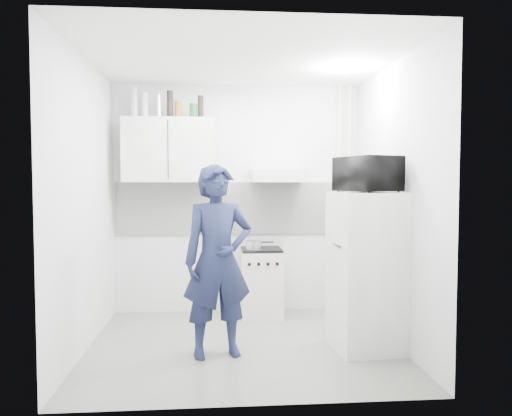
{
  "coord_description": "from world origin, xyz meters",
  "views": [
    {
      "loc": [
        -0.25,
        -4.51,
        1.5
      ],
      "look_at": [
        0.14,
        0.3,
        1.25
      ],
      "focal_mm": 35.0,
      "sensor_mm": 36.0,
      "label": 1
    }
  ],
  "objects": [
    {
      "name": "upper_cabinet",
      "position": [
        -0.75,
        1.07,
        1.85
      ],
      "size": [
        1.0,
        0.35,
        0.7
      ],
      "primitive_type": "cube",
      "color": "white",
      "rests_on": "wall_back"
    },
    {
      "name": "pipe_b",
      "position": [
        1.18,
        1.17,
        1.3
      ],
      "size": [
        0.04,
        0.04,
        2.6
      ],
      "primitive_type": "cylinder",
      "color": "silver",
      "rests_on": "floor"
    },
    {
      "name": "person",
      "position": [
        -0.23,
        -0.25,
        0.83
      ],
      "size": [
        0.68,
        0.52,
        1.65
      ],
      "primitive_type": "imported",
      "rotation": [
        0.0,
        0.0,
        0.23
      ],
      "color": "#161C38",
      "rests_on": "floor"
    },
    {
      "name": "wall_right",
      "position": [
        1.4,
        0.0,
        1.3
      ],
      "size": [
        0.0,
        2.6,
        2.6
      ],
      "primitive_type": "plane",
      "rotation": [
        1.57,
        0.0,
        -1.57
      ],
      "color": "silver",
      "rests_on": "floor"
    },
    {
      "name": "bottle_d",
      "position": [
        -0.74,
        1.07,
        2.35
      ],
      "size": [
        0.07,
        0.07,
        0.3
      ],
      "primitive_type": "cylinder",
      "color": "black",
      "rests_on": "upper_cabinet"
    },
    {
      "name": "backsplash",
      "position": [
        0.0,
        1.24,
        1.2
      ],
      "size": [
        2.74,
        0.03,
        0.6
      ],
      "primitive_type": "cube",
      "color": "white",
      "rests_on": "wall_back"
    },
    {
      "name": "stove",
      "position": [
        0.26,
        1.0,
        0.37
      ],
      "size": [
        0.46,
        0.46,
        0.73
      ],
      "primitive_type": "cube",
      "color": "silver",
      "rests_on": "floor"
    },
    {
      "name": "stove_top",
      "position": [
        0.26,
        1.0,
        0.75
      ],
      "size": [
        0.44,
        0.44,
        0.03
      ],
      "primitive_type": "cube",
      "color": "black",
      "rests_on": "stove"
    },
    {
      "name": "ceiling",
      "position": [
        0.0,
        0.0,
        2.6
      ],
      "size": [
        2.8,
        2.8,
        0.0
      ],
      "primitive_type": "plane",
      "color": "white",
      "rests_on": "wall_back"
    },
    {
      "name": "wall_left",
      "position": [
        -1.4,
        0.0,
        1.3
      ],
      "size": [
        0.0,
        2.6,
        2.6
      ],
      "primitive_type": "plane",
      "rotation": [
        1.57,
        0.0,
        1.57
      ],
      "color": "silver",
      "rests_on": "floor"
    },
    {
      "name": "bottle_b",
      "position": [
        -1.02,
        1.07,
        2.34
      ],
      "size": [
        0.07,
        0.07,
        0.27
      ],
      "primitive_type": "cylinder",
      "color": "#B2B7BC",
      "rests_on": "upper_cabinet"
    },
    {
      "name": "bottle_e",
      "position": [
        -0.41,
        1.07,
        2.33
      ],
      "size": [
        0.06,
        0.06,
        0.25
      ],
      "primitive_type": "cylinder",
      "color": "black",
      "rests_on": "upper_cabinet"
    },
    {
      "name": "ceiling_spot_fixture",
      "position": [
        1.0,
        0.2,
        2.57
      ],
      "size": [
        0.1,
        0.1,
        0.02
      ],
      "primitive_type": "cylinder",
      "color": "white",
      "rests_on": "ceiling"
    },
    {
      "name": "wall_back",
      "position": [
        0.0,
        1.25,
        1.3
      ],
      "size": [
        2.8,
        0.0,
        2.8
      ],
      "primitive_type": "plane",
      "rotation": [
        1.57,
        0.0,
        0.0
      ],
      "color": "silver",
      "rests_on": "floor"
    },
    {
      "name": "pipe_a",
      "position": [
        1.3,
        1.17,
        1.3
      ],
      "size": [
        0.05,
        0.05,
        2.6
      ],
      "primitive_type": "cylinder",
      "color": "silver",
      "rests_on": "floor"
    },
    {
      "name": "saucepan",
      "position": [
        0.17,
        0.94,
        0.81
      ],
      "size": [
        0.17,
        0.17,
        0.1
      ],
      "primitive_type": "cylinder",
      "color": "silver",
      "rests_on": "stove_top"
    },
    {
      "name": "canister_a",
      "position": [
        -0.65,
        1.07,
        2.29
      ],
      "size": [
        0.07,
        0.07,
        0.19
      ],
      "primitive_type": "cylinder",
      "color": "brown",
      "rests_on": "upper_cabinet"
    },
    {
      "name": "canister_b",
      "position": [
        -0.48,
        1.07,
        2.28
      ],
      "size": [
        0.09,
        0.09,
        0.17
      ],
      "primitive_type": "cylinder",
      "color": "#144C1E",
      "rests_on": "upper_cabinet"
    },
    {
      "name": "microwave",
      "position": [
        1.1,
        -0.18,
        1.57
      ],
      "size": [
        0.66,
        0.55,
        0.31
      ],
      "primitive_type": "imported",
      "rotation": [
        0.0,
        0.0,
        1.91
      ],
      "color": "black",
      "rests_on": "fridge"
    },
    {
      "name": "bottle_c",
      "position": [
        -0.87,
        1.07,
        2.33
      ],
      "size": [
        0.06,
        0.06,
        0.26
      ],
      "primitive_type": "cylinder",
      "color": "silver",
      "rests_on": "upper_cabinet"
    },
    {
      "name": "fridge",
      "position": [
        1.1,
        -0.18,
        0.71
      ],
      "size": [
        0.64,
        0.64,
        1.41
      ],
      "primitive_type": "cube",
      "rotation": [
        0.0,
        0.0,
        0.11
      ],
      "color": "white",
      "rests_on": "floor"
    },
    {
      "name": "range_hood",
      "position": [
        0.45,
        1.0,
        1.57
      ],
      "size": [
        0.6,
        0.5,
        0.14
      ],
      "primitive_type": "cube",
      "color": "silver",
      "rests_on": "wall_back"
    },
    {
      "name": "floor",
      "position": [
        0.0,
        0.0,
        0.0
      ],
      "size": [
        2.8,
        2.8,
        0.0
      ],
      "primitive_type": "plane",
      "color": "slate",
      "rests_on": "ground"
    },
    {
      "name": "bottle_a",
      "position": [
        -1.13,
        1.07,
        2.37
      ],
      "size": [
        0.08,
        0.08,
        0.33
      ],
      "primitive_type": "cylinder",
      "color": "#B2B7BC",
      "rests_on": "upper_cabinet"
    }
  ]
}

